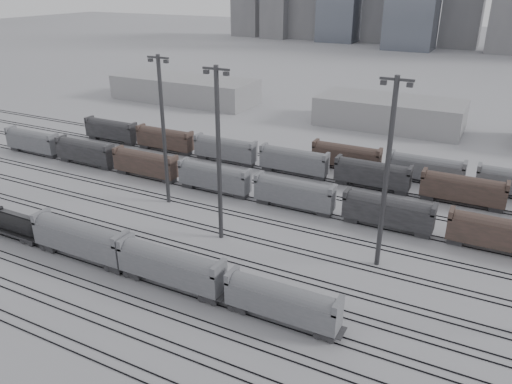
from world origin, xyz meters
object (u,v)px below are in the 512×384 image
at_px(tank_car_b, 2,219).
at_px(hopper_car_a, 81,237).
at_px(hopper_car_c, 282,300).
at_px(hopper_car_b, 171,265).
at_px(light_mast_c, 219,152).

distance_m(tank_car_b, hopper_car_a, 17.59).
xyz_separation_m(tank_car_b, hopper_car_c, (50.34, 0.00, 0.55)).
relative_size(hopper_car_b, light_mast_c, 0.57).
height_order(tank_car_b, hopper_car_a, hopper_car_a).
bearing_deg(light_mast_c, hopper_car_c, -40.66).
relative_size(hopper_car_b, hopper_car_c, 1.09).
height_order(hopper_car_b, hopper_car_c, hopper_car_b).
bearing_deg(tank_car_b, hopper_car_c, 0.00).
bearing_deg(tank_car_b, hopper_car_a, 0.00).
bearing_deg(hopper_car_b, light_mast_c, 95.46).
bearing_deg(light_mast_c, hopper_car_a, -134.08).
relative_size(hopper_car_a, hopper_car_b, 1.04).
distance_m(tank_car_b, hopper_car_c, 50.34).
xyz_separation_m(tank_car_b, hopper_car_a, (17.56, 0.00, 0.99)).
relative_size(hopper_car_a, hopper_car_c, 1.14).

